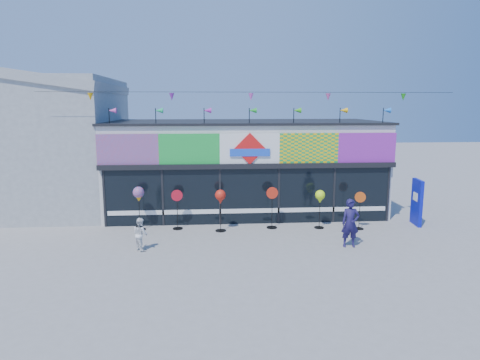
{
  "coord_description": "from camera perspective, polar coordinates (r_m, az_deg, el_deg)",
  "views": [
    {
      "loc": [
        -1.63,
        -13.53,
        4.83
      ],
      "look_at": [
        -0.49,
        2.0,
        2.08
      ],
      "focal_mm": 32.0,
      "sensor_mm": 36.0,
      "label": 1
    }
  ],
  "objects": [
    {
      "name": "neighbour_building",
      "position": [
        22.23,
        -26.4,
        4.78
      ],
      "size": [
        8.18,
        7.2,
        6.87
      ],
      "color": "#A6A8AB",
      "rests_on": "ground"
    },
    {
      "name": "ground",
      "position": [
        14.46,
        2.56,
        -9.51
      ],
      "size": [
        80.0,
        80.0,
        0.0
      ],
      "primitive_type": "plane",
      "color": "gray",
      "rests_on": "ground"
    },
    {
      "name": "spinner_0",
      "position": [
        16.95,
        -13.36,
        -2.02
      ],
      "size": [
        0.44,
        0.44,
        1.72
      ],
      "color": "black",
      "rests_on": "ground"
    },
    {
      "name": "spinner_2",
      "position": [
        16.37,
        -2.62,
        -2.43
      ],
      "size": [
        0.41,
        0.41,
        1.63
      ],
      "color": "black",
      "rests_on": "ground"
    },
    {
      "name": "adult_man",
      "position": [
        15.15,
        14.5,
        -5.59
      ],
      "size": [
        0.63,
        0.43,
        1.67
      ],
      "primitive_type": "imported",
      "rotation": [
        0.0,
        0.0,
        -0.05
      ],
      "color": "#1D1647",
      "rests_on": "ground"
    },
    {
      "name": "spinner_4",
      "position": [
        17.07,
        10.62,
        -2.34
      ],
      "size": [
        0.39,
        0.39,
        1.53
      ],
      "color": "black",
      "rests_on": "ground"
    },
    {
      "name": "spinner_1",
      "position": [
        16.91,
        -8.36,
        -3.77
      ],
      "size": [
        0.44,
        0.4,
        1.57
      ],
      "color": "black",
      "rests_on": "ground"
    },
    {
      "name": "spinner_3",
      "position": [
        16.91,
        4.29,
        -3.55
      ],
      "size": [
        0.46,
        0.42,
        1.65
      ],
      "color": "black",
      "rests_on": "ground"
    },
    {
      "name": "child",
      "position": [
        14.81,
        -13.12,
        -7.02
      ],
      "size": [
        0.58,
        0.62,
        1.11
      ],
      "primitive_type": "imported",
      "rotation": [
        0.0,
        0.0,
        2.22
      ],
      "color": "white",
      "rests_on": "ground"
    },
    {
      "name": "blue_sign",
      "position": [
        18.74,
        22.51,
        -2.74
      ],
      "size": [
        0.23,
        0.94,
        1.87
      ],
      "rotation": [
        0.0,
        0.0,
        -0.1
      ],
      "color": "#0B13A7",
      "rests_on": "ground"
    },
    {
      "name": "kite_shop",
      "position": [
        19.74,
        0.59,
        1.91
      ],
      "size": [
        16.0,
        5.7,
        5.31
      ],
      "color": "white",
      "rests_on": "ground"
    },
    {
      "name": "spinner_5",
      "position": [
        17.37,
        15.66,
        -3.81
      ],
      "size": [
        0.42,
        0.38,
        1.49
      ],
      "color": "black",
      "rests_on": "ground"
    }
  ]
}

